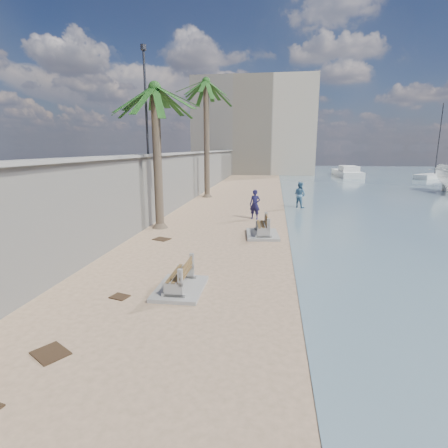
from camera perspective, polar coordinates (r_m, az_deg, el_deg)
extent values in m
plane|color=tan|center=(6.74, -4.56, -23.34)|extent=(140.00, 140.00, 0.00)
cube|color=gray|center=(26.23, -6.23, 7.51)|extent=(0.45, 70.00, 3.50)
cube|color=gray|center=(26.14, -6.32, 11.45)|extent=(0.80, 70.00, 0.12)
cube|color=#B7AA93|center=(57.50, 5.02, 15.36)|extent=(18.00, 12.00, 14.00)
cube|color=gray|center=(10.07, -7.15, -10.38)|extent=(1.32, 1.91, 0.10)
cube|color=gray|center=(16.00, 6.28, -1.72)|extent=(1.60, 2.20, 0.11)
cylinder|color=brown|center=(17.38, -10.80, 10.14)|extent=(0.42, 0.42, 6.65)
cylinder|color=brown|center=(28.31, -2.85, 13.37)|extent=(0.44, 0.44, 8.88)
cylinder|color=#2D2D33|center=(18.59, -12.64, 18.81)|extent=(0.12, 0.12, 5.00)
cylinder|color=#2D2D33|center=(19.04, -13.03, 26.29)|extent=(0.28, 0.28, 0.25)
imported|color=#18163C|center=(19.55, 5.08, 3.55)|extent=(0.78, 0.63, 1.91)
imported|color=teal|center=(23.87, 12.28, 4.90)|extent=(1.16, 1.13, 1.90)
cube|color=silver|center=(53.86, 31.11, 6.67)|extent=(6.57, 6.13, 0.70)
cylinder|color=#2D2D33|center=(53.74, 31.68, 11.67)|extent=(0.12, 0.12, 8.95)
cube|color=#382616|center=(7.99, -26.47, -18.36)|extent=(0.86, 0.81, 0.03)
cube|color=#382616|center=(15.53, -10.14, -2.44)|extent=(0.83, 0.75, 0.03)
cube|color=#382616|center=(9.97, -16.65, -11.30)|extent=(0.55, 0.49, 0.03)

